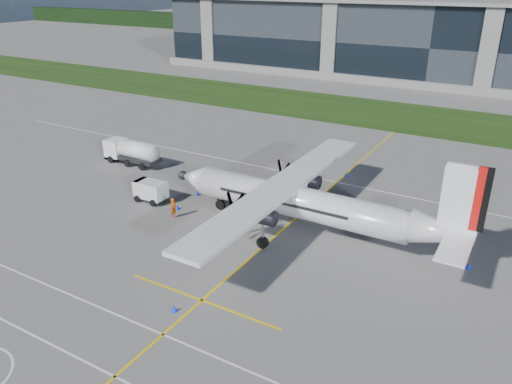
# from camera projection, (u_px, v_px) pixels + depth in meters

# --- Properties ---
(ground) EXTENTS (400.00, 400.00, 0.00)m
(ground) POSITION_uv_depth(u_px,v_px,m) (375.00, 127.00, 71.13)
(ground) COLOR #5F5C5A
(ground) RESTS_ON ground
(grass_strip) EXTENTS (400.00, 18.00, 0.04)m
(grass_strip) POSITION_uv_depth(u_px,v_px,m) (391.00, 115.00, 77.46)
(grass_strip) COLOR #1A350E
(grass_strip) RESTS_ON ground
(terminal_building) EXTENTS (120.00, 20.00, 15.00)m
(terminal_building) POSITION_uv_depth(u_px,v_px,m) (441.00, 43.00, 99.82)
(terminal_building) COLOR black
(terminal_building) RESTS_ON ground
(tree_line) EXTENTS (400.00, 6.00, 6.00)m
(tree_line) POSITION_uv_depth(u_px,v_px,m) (481.00, 37.00, 149.15)
(tree_line) COLOR black
(tree_line) RESTS_ON ground
(yellow_taxiway_centerline) EXTENTS (0.20, 70.00, 0.01)m
(yellow_taxiway_centerline) POSITION_uv_depth(u_px,v_px,m) (304.00, 211.00, 45.98)
(yellow_taxiway_centerline) COLOR yellow
(yellow_taxiway_centerline) RESTS_ON ground
(white_lane_line) EXTENTS (90.00, 0.15, 0.01)m
(white_lane_line) POSITION_uv_depth(u_px,v_px,m) (76.00, 357.00, 28.35)
(white_lane_line) COLOR white
(white_lane_line) RESTS_ON ground
(turboprop_aircraft) EXTENTS (26.55, 27.53, 8.26)m
(turboprop_aircraft) POSITION_uv_depth(u_px,v_px,m) (309.00, 187.00, 40.54)
(turboprop_aircraft) COLOR white
(turboprop_aircraft) RESTS_ON ground
(fuel_tanker_truck) EXTENTS (7.28, 2.37, 2.73)m
(fuel_tanker_truck) POSITION_uv_depth(u_px,v_px,m) (129.00, 152.00, 57.15)
(fuel_tanker_truck) COLOR white
(fuel_tanker_truck) RESTS_ON ground
(baggage_tug) EXTENTS (3.26, 1.96, 1.96)m
(baggage_tug) POSITION_uv_depth(u_px,v_px,m) (151.00, 191.00, 47.65)
(baggage_tug) COLOR silver
(baggage_tug) RESTS_ON ground
(ground_crew_person) EXTENTS (0.63, 0.87, 2.12)m
(ground_crew_person) POSITION_uv_depth(u_px,v_px,m) (173.00, 206.00, 44.34)
(ground_crew_person) COLOR #F25907
(ground_crew_person) RESTS_ON ground
(safety_cone_stbdwing) EXTENTS (0.36, 0.36, 0.50)m
(safety_cone_stbdwing) POSITION_uv_depth(u_px,v_px,m) (347.00, 174.00, 53.75)
(safety_cone_stbdwing) COLOR #0D2FED
(safety_cone_stbdwing) RESTS_ON ground
(safety_cone_fwd) EXTENTS (0.36, 0.36, 0.50)m
(safety_cone_fwd) POSITION_uv_depth(u_px,v_px,m) (167.00, 195.00, 48.59)
(safety_cone_fwd) COLOR #0D2FED
(safety_cone_fwd) RESTS_ON ground
(safety_cone_nose_port) EXTENTS (0.36, 0.36, 0.50)m
(safety_cone_nose_port) POSITION_uv_depth(u_px,v_px,m) (178.00, 207.00, 46.18)
(safety_cone_nose_port) COLOR #0D2FED
(safety_cone_nose_port) RESTS_ON ground
(safety_cone_tail) EXTENTS (0.36, 0.36, 0.50)m
(safety_cone_tail) POSITION_uv_depth(u_px,v_px,m) (469.00, 266.00, 36.82)
(safety_cone_tail) COLOR #0D2FED
(safety_cone_tail) RESTS_ON ground
(safety_cone_portwing) EXTENTS (0.36, 0.36, 0.50)m
(safety_cone_portwing) POSITION_uv_depth(u_px,v_px,m) (174.00, 308.00, 32.13)
(safety_cone_portwing) COLOR #0D2FED
(safety_cone_portwing) RESTS_ON ground
(safety_cone_nose_stbd) EXTENTS (0.36, 0.36, 0.50)m
(safety_cone_nose_stbd) POSITION_uv_depth(u_px,v_px,m) (197.00, 193.00, 49.14)
(safety_cone_nose_stbd) COLOR #0D2FED
(safety_cone_nose_stbd) RESTS_ON ground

